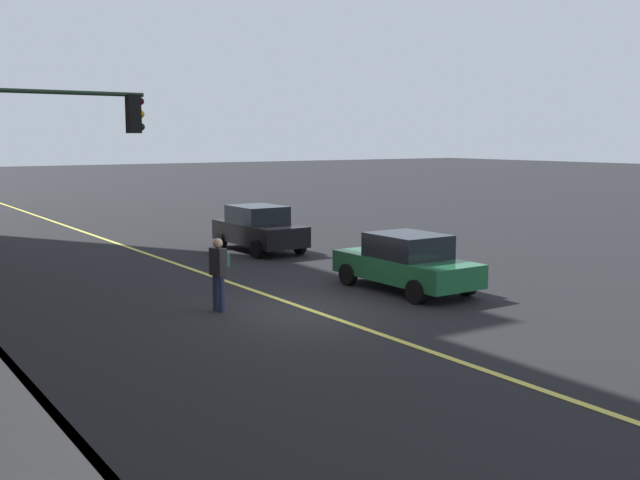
{
  "coord_description": "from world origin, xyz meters",
  "views": [
    {
      "loc": [
        -14.54,
        9.46,
        4.03
      ],
      "look_at": [
        -1.04,
        0.36,
        1.81
      ],
      "focal_mm": 41.98,
      "sensor_mm": 36.0,
      "label": 1
    }
  ],
  "objects_px": {
    "car_black": "(259,228)",
    "traffic_light_mast": "(32,153)",
    "pedestrian_with_backpack": "(219,269)",
    "car_green": "(406,262)"
  },
  "relations": [
    {
      "from": "car_black",
      "to": "traffic_light_mast",
      "type": "relative_size",
      "value": 0.77
    },
    {
      "from": "car_black",
      "to": "pedestrian_with_backpack",
      "type": "height_order",
      "value": "pedestrian_with_backpack"
    },
    {
      "from": "pedestrian_with_backpack",
      "to": "traffic_light_mast",
      "type": "bearing_deg",
      "value": 65.05
    },
    {
      "from": "car_black",
      "to": "pedestrian_with_backpack",
      "type": "relative_size",
      "value": 2.38
    },
    {
      "from": "car_green",
      "to": "car_black",
      "type": "bearing_deg",
      "value": -1.47
    },
    {
      "from": "pedestrian_with_backpack",
      "to": "car_green",
      "type": "bearing_deg",
      "value": -96.58
    },
    {
      "from": "car_green",
      "to": "pedestrian_with_backpack",
      "type": "relative_size",
      "value": 2.48
    },
    {
      "from": "pedestrian_with_backpack",
      "to": "traffic_light_mast",
      "type": "xyz_separation_m",
      "value": [
        1.7,
        3.66,
        2.69
      ]
    },
    {
      "from": "car_black",
      "to": "pedestrian_with_backpack",
      "type": "distance_m",
      "value": 9.47
    },
    {
      "from": "car_green",
      "to": "pedestrian_with_backpack",
      "type": "height_order",
      "value": "pedestrian_with_backpack"
    }
  ]
}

